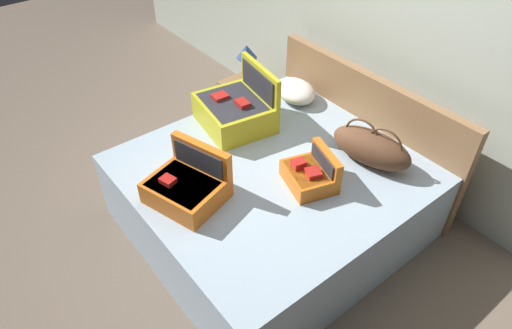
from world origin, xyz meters
TOP-DOWN VIEW (x-y plane):
  - ground_plane at (0.00, 0.00)m, footprint 12.00×12.00m
  - back_wall at (0.00, 1.65)m, footprint 8.00×0.10m
  - bed at (0.00, 0.40)m, footprint 1.81×1.88m
  - headboard at (0.00, 1.38)m, footprint 1.84×0.08m
  - hard_case_large at (-0.58, 0.52)m, footprint 0.61×0.57m
  - hard_case_medium at (-0.10, -0.22)m, footprint 0.55×0.51m
  - hard_case_small at (0.28, 0.50)m, footprint 0.41×0.38m
  - duffel_bag at (0.38, 0.98)m, footprint 0.63×0.37m
  - pillow_near_headboard at (-0.56, 1.13)m, footprint 0.44×0.37m
  - nightstand at (-1.18, 1.09)m, footprint 0.44×0.40m
  - table_lamp at (-1.18, 1.09)m, footprint 0.19×0.19m

SIDE VIEW (x-z plane):
  - ground_plane at x=0.00m, z-range 0.00..0.00m
  - nightstand at x=-1.18m, z-range 0.00..0.45m
  - bed at x=0.00m, z-range 0.00..0.58m
  - headboard at x=0.00m, z-range 0.00..0.96m
  - pillow_near_headboard at x=-0.56m, z-range 0.58..0.73m
  - hard_case_small at x=0.28m, z-range 0.54..0.78m
  - hard_case_medium at x=-0.10m, z-range 0.51..0.85m
  - duffel_bag at x=0.38m, z-range 0.54..0.86m
  - hard_case_large at x=-0.58m, z-range 0.48..0.94m
  - table_lamp at x=-1.18m, z-range 0.57..0.97m
  - back_wall at x=0.00m, z-range 0.00..2.60m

